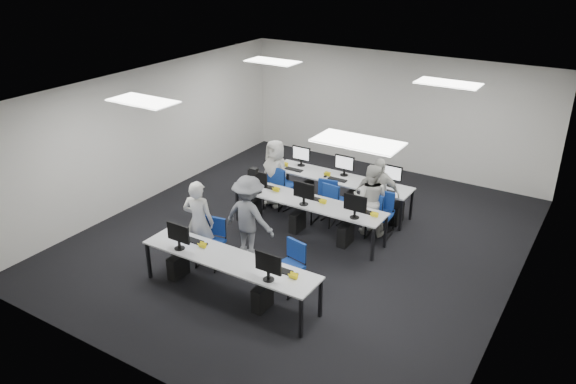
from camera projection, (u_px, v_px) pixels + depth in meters
The scene contains 23 objects.
room at pixel (304, 168), 10.69m from camera, with size 9.00×9.02×3.00m.
ceiling_panels at pixel (305, 92), 10.08m from camera, with size 5.20×4.60×0.02m.
desk_front at pixel (229, 261), 9.17m from camera, with size 3.20×0.70×0.73m.
desk_mid at pixel (308, 203), 11.18m from camera, with size 3.20×0.70×0.73m.
desk_back at pixel (340, 180), 12.27m from camera, with size 3.20×0.70×0.73m.
equipment_front at pixel (220, 275), 9.38m from camera, with size 2.51×0.41×1.19m.
equipment_mid at pixel (299, 216), 11.39m from camera, with size 2.91×0.41×1.19m.
equipment_back at pixel (348, 195), 12.32m from camera, with size 2.91×0.41×1.19m.
chair_0 at pixel (211, 251), 10.25m from camera, with size 0.49×0.53×0.89m.
chair_1 at pixel (289, 276), 9.50m from camera, with size 0.52×0.55×0.88m.
chair_2 at pixel (274, 197), 12.49m from camera, with size 0.50×0.53×0.81m.
chair_3 at pixel (324, 210), 11.80m from camera, with size 0.50×0.54×0.90m.
chair_4 at pixel (379, 223), 11.24m from camera, with size 0.48×0.52×0.92m.
chair_5 at pixel (284, 193), 12.53m from camera, with size 0.57×0.60×0.97m.
chair_6 at pixel (335, 208), 11.92m from camera, with size 0.47×0.50×0.88m.
chair_7 at pixel (379, 218), 11.45m from camera, with size 0.54×0.57×0.89m.
handbag at pixel (247, 181), 11.76m from camera, with size 0.31×0.19×0.25m, color #8D6749.
student_0 at pixel (199, 222), 10.18m from camera, with size 0.58×0.38×1.60m, color silver.
student_1 at pixel (370, 199), 11.21m from camera, with size 0.72×0.56×1.48m, color silver.
student_2 at pixel (275, 173), 12.42m from camera, with size 0.74×0.48×1.52m, color silver.
student_3 at pixel (377, 194), 11.36m from camera, with size 0.90×0.38×1.54m, color silver.
photographer at pixel (249, 217), 10.36m from camera, with size 1.04×0.60×1.61m, color slate.
dslr_camera at pixel (254, 171), 10.14m from camera, with size 0.14×0.18×0.10m, color black.
Camera 1 is at (4.99, -8.60, 5.47)m, focal length 35.00 mm.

